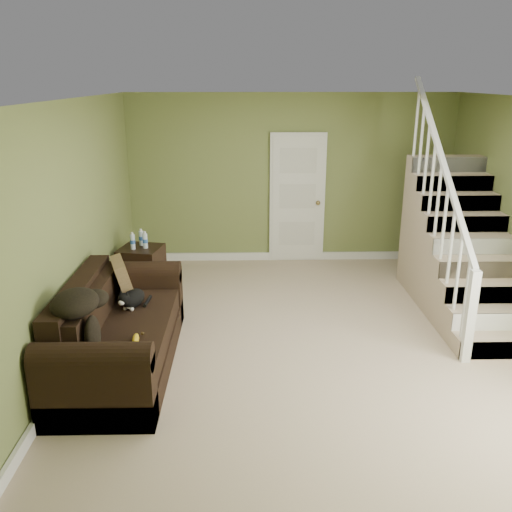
{
  "coord_description": "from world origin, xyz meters",
  "views": [
    {
      "loc": [
        -0.72,
        -5.57,
        2.8
      ],
      "look_at": [
        -0.6,
        0.19,
        0.9
      ],
      "focal_mm": 38.0,
      "sensor_mm": 36.0,
      "label": 1
    }
  ],
  "objects_px": {
    "sofa": "(116,335)",
    "cat": "(133,299)",
    "banana": "(136,339)",
    "side_table": "(142,269)"
  },
  "relations": [
    {
      "from": "sofa",
      "to": "cat",
      "type": "relative_size",
      "value": 4.35
    },
    {
      "from": "side_table",
      "to": "banana",
      "type": "bearing_deg",
      "value": -80.9
    },
    {
      "from": "cat",
      "to": "side_table",
      "type": "bearing_deg",
      "value": 116.83
    },
    {
      "from": "side_table",
      "to": "sofa",
      "type": "bearing_deg",
      "value": -86.95
    },
    {
      "from": "cat",
      "to": "banana",
      "type": "distance_m",
      "value": 0.82
    },
    {
      "from": "sofa",
      "to": "cat",
      "type": "xyz_separation_m",
      "value": [
        0.11,
        0.35,
        0.24
      ]
    },
    {
      "from": "cat",
      "to": "banana",
      "type": "height_order",
      "value": "cat"
    },
    {
      "from": "side_table",
      "to": "cat",
      "type": "bearing_deg",
      "value": -82.48
    },
    {
      "from": "sofa",
      "to": "cat",
      "type": "bearing_deg",
      "value": 72.28
    },
    {
      "from": "sofa",
      "to": "banana",
      "type": "distance_m",
      "value": 0.56
    }
  ]
}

